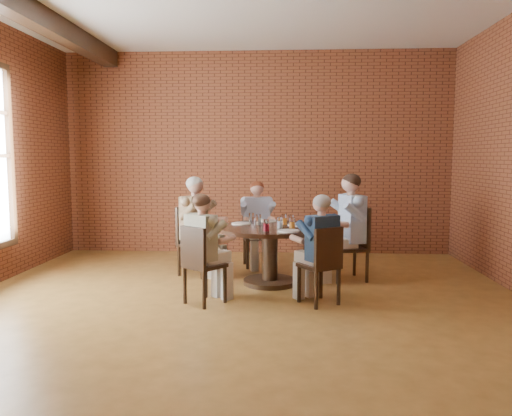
# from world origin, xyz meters

# --- Properties ---
(floor) EXTENTS (7.00, 7.00, 0.00)m
(floor) POSITION_xyz_m (0.00, 0.00, 0.00)
(floor) COLOR olive
(floor) RESTS_ON ground
(wall_back) EXTENTS (7.00, 0.00, 7.00)m
(wall_back) POSITION_xyz_m (0.00, 3.50, 1.70)
(wall_back) COLOR brown
(wall_back) RESTS_ON ground
(wall_front) EXTENTS (7.00, 0.00, 7.00)m
(wall_front) POSITION_xyz_m (0.00, -3.50, 1.70)
(wall_front) COLOR brown
(wall_front) RESTS_ON ground
(dining_table) EXTENTS (1.37, 1.37, 0.75)m
(dining_table) POSITION_xyz_m (0.29, 1.34, 0.53)
(dining_table) COLOR black
(dining_table) RESTS_ON floor
(chair_a) EXTENTS (0.57, 0.57, 0.98)m
(chair_a) POSITION_xyz_m (1.40, 1.64, 0.53)
(chair_a) COLOR black
(chair_a) RESTS_ON floor
(diner_a) EXTENTS (0.84, 0.74, 1.41)m
(diner_a) POSITION_xyz_m (1.30, 1.62, 0.71)
(diner_a) COLOR #3B6399
(diner_a) RESTS_ON floor
(chair_b) EXTENTS (0.47, 0.47, 0.91)m
(chair_b) POSITION_xyz_m (0.05, 2.46, 0.49)
(chair_b) COLOR black
(chair_b) RESTS_ON floor
(diner_b) EXTENTS (0.61, 0.70, 1.28)m
(diner_b) POSITION_xyz_m (0.07, 2.38, 0.64)
(diner_b) COLOR #94A0BC
(diner_b) RESTS_ON floor
(chair_c) EXTENTS (0.58, 0.58, 0.95)m
(chair_c) POSITION_xyz_m (-0.81, 1.83, 0.52)
(chair_c) COLOR black
(chair_c) RESTS_ON floor
(diner_c) EXTENTS (0.83, 0.77, 1.36)m
(diner_c) POSITION_xyz_m (-0.72, 1.79, 0.68)
(diner_c) COLOR brown
(diner_c) RESTS_ON floor
(chair_d) EXTENTS (0.53, 0.53, 0.88)m
(chair_d) POSITION_xyz_m (-0.46, 0.39, 0.48)
(chair_d) COLOR black
(chair_d) RESTS_ON floor
(diner_d) EXTENTS (0.72, 0.74, 1.23)m
(diner_d) POSITION_xyz_m (-0.42, 0.45, 0.61)
(diner_d) COLOR tan
(diner_d) RESTS_ON floor
(chair_e) EXTENTS (0.52, 0.52, 0.88)m
(chair_e) POSITION_xyz_m (0.90, 0.44, 0.48)
(chair_e) COLOR black
(chair_e) RESTS_ON floor
(diner_e) EXTENTS (0.70, 0.73, 1.22)m
(diner_e) POSITION_xyz_m (0.86, 0.50, 0.61)
(diner_e) COLOR #1B304D
(diner_e) RESTS_ON floor
(plate_a) EXTENTS (0.26, 0.26, 0.01)m
(plate_a) POSITION_xyz_m (0.64, 1.46, 0.76)
(plate_a) COLOR white
(plate_a) RESTS_ON dining_table
(plate_b) EXTENTS (0.26, 0.26, 0.01)m
(plate_b) POSITION_xyz_m (0.23, 1.86, 0.76)
(plate_b) COLOR white
(plate_b) RESTS_ON dining_table
(plate_c) EXTENTS (0.26, 0.26, 0.01)m
(plate_c) POSITION_xyz_m (-0.10, 1.56, 0.76)
(plate_c) COLOR white
(plate_c) RESTS_ON dining_table
(plate_d) EXTENTS (0.26, 0.26, 0.01)m
(plate_d) POSITION_xyz_m (0.52, 0.93, 0.76)
(plate_d) COLOR white
(plate_d) RESTS_ON dining_table
(glass_a) EXTENTS (0.07, 0.07, 0.14)m
(glass_a) POSITION_xyz_m (0.56, 1.44, 0.82)
(glass_a) COLOR white
(glass_a) RESTS_ON dining_table
(glass_b) EXTENTS (0.07, 0.07, 0.14)m
(glass_b) POSITION_xyz_m (0.47, 1.51, 0.82)
(glass_b) COLOR white
(glass_b) RESTS_ON dining_table
(glass_c) EXTENTS (0.07, 0.07, 0.14)m
(glass_c) POSITION_xyz_m (0.03, 1.62, 0.82)
(glass_c) COLOR white
(glass_c) RESTS_ON dining_table
(glass_d) EXTENTS (0.07, 0.07, 0.14)m
(glass_d) POSITION_xyz_m (0.13, 1.47, 0.82)
(glass_d) COLOR white
(glass_d) RESTS_ON dining_table
(glass_e) EXTENTS (0.07, 0.07, 0.14)m
(glass_e) POSITION_xyz_m (0.11, 1.24, 0.82)
(glass_e) COLOR white
(glass_e) RESTS_ON dining_table
(glass_f) EXTENTS (0.07, 0.07, 0.14)m
(glass_f) POSITION_xyz_m (0.25, 0.94, 0.82)
(glass_f) COLOR white
(glass_f) RESTS_ON dining_table
(glass_g) EXTENTS (0.07, 0.07, 0.14)m
(glass_g) POSITION_xyz_m (0.41, 1.19, 0.82)
(glass_g) COLOR white
(glass_g) RESTS_ON dining_table
(glass_h) EXTENTS (0.07, 0.07, 0.14)m
(glass_h) POSITION_xyz_m (0.57, 1.13, 0.82)
(glass_h) COLOR white
(glass_h) RESTS_ON dining_table
(smartphone) EXTENTS (0.08, 0.14, 0.01)m
(smartphone) POSITION_xyz_m (0.61, 0.97, 0.75)
(smartphone) COLOR black
(smartphone) RESTS_ON dining_table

